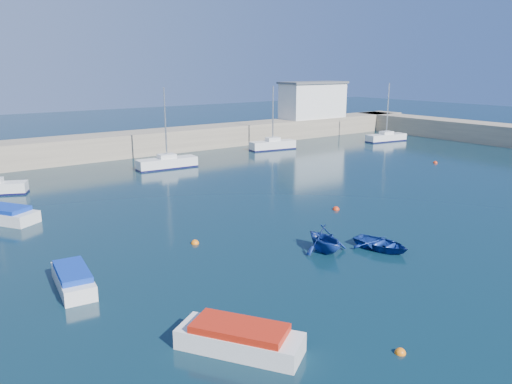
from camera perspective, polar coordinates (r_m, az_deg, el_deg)
back_wall at (r=59.49m, az=-15.34°, el=5.21°), size 96.00×4.50×2.60m
right_arm at (r=77.49m, az=21.33°, el=6.72°), size 4.50×32.00×2.60m
harbor_office at (r=75.25m, az=6.52°, el=10.30°), size 10.00×4.00×5.00m
sailboat_6 at (r=51.34m, az=-10.13°, el=3.32°), size 6.20×2.17×8.04m
sailboat_7 at (r=62.16m, az=1.92°, el=5.42°), size 5.99×2.54×7.76m
sailboat_8 at (r=71.48m, az=14.65°, el=6.07°), size 6.19×2.52×7.90m
motorboat_0 at (r=18.79m, az=-1.89°, el=-16.38°), size 3.82×4.71×1.02m
motorboat_1 at (r=24.97m, az=-20.18°, el=-9.29°), size 1.88×4.12×0.97m
motorboat_2 at (r=37.31m, az=-27.12°, el=-2.25°), size 4.24×5.26×1.05m
dinghy_center at (r=29.04m, az=14.12°, el=-5.79°), size 2.80×3.56×0.67m
dinghy_left at (r=27.99m, az=7.85°, el=-5.31°), size 2.89×3.22×1.52m
buoy_0 at (r=19.56m, az=16.16°, el=-17.29°), size 0.41×0.41×0.41m
buoy_1 at (r=36.43m, az=9.12°, el=-2.01°), size 0.51×0.51×0.51m
buoy_3 at (r=29.42m, az=-6.98°, el=-5.88°), size 0.48×0.48×0.48m
buoy_4 at (r=56.77m, az=19.81°, el=3.13°), size 0.46×0.46×0.46m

